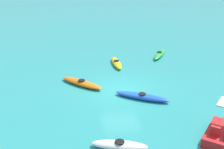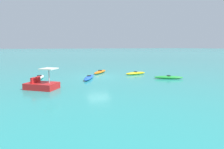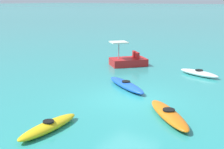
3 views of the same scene
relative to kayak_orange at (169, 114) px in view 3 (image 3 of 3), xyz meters
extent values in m
plane|color=teal|center=(1.11, 2.49, -0.16)|extent=(600.00, 600.00, 0.00)
ellipsoid|color=orange|center=(0.00, 0.00, 0.00)|extent=(2.79, 2.93, 0.32)
cylinder|color=black|center=(0.00, 0.00, 0.18)|extent=(0.67, 0.67, 0.05)
ellipsoid|color=white|center=(7.23, 1.40, 0.00)|extent=(1.37, 2.72, 0.32)
cylinder|color=black|center=(7.23, 1.40, 0.18)|extent=(0.55, 0.55, 0.05)
ellipsoid|color=blue|center=(2.54, 3.58, 0.00)|extent=(2.26, 3.30, 0.32)
cylinder|color=black|center=(2.54, 3.58, 0.18)|extent=(0.59, 0.59, 0.05)
ellipsoid|color=yellow|center=(-3.47, 2.91, 0.00)|extent=(2.75, 0.74, 0.32)
cylinder|color=black|center=(-3.47, 2.91, 0.18)|extent=(0.41, 0.41, 0.05)
cube|color=red|center=(7.27, 6.45, 0.09)|extent=(2.81, 2.67, 0.50)
cube|color=red|center=(7.51, 5.87, 0.56)|extent=(0.40, 0.44, 0.44)
cube|color=red|center=(7.89, 6.34, 0.56)|extent=(0.40, 0.44, 0.44)
cylinder|color=#B2B2B7|center=(6.73, 6.89, 0.89)|extent=(0.08, 0.08, 1.10)
cube|color=silver|center=(6.73, 6.89, 1.48)|extent=(1.55, 1.55, 0.08)
camera|label=1|loc=(18.74, -0.57, 8.45)|focal=48.76mm
camera|label=2|loc=(7.93, 21.69, 3.16)|focal=29.39mm
camera|label=3|loc=(-10.19, -4.56, 4.29)|focal=48.67mm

